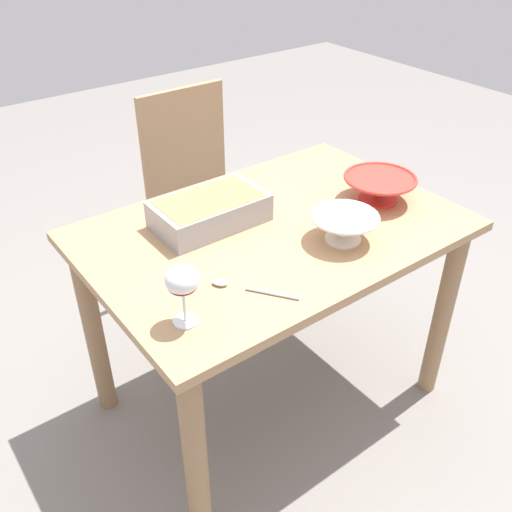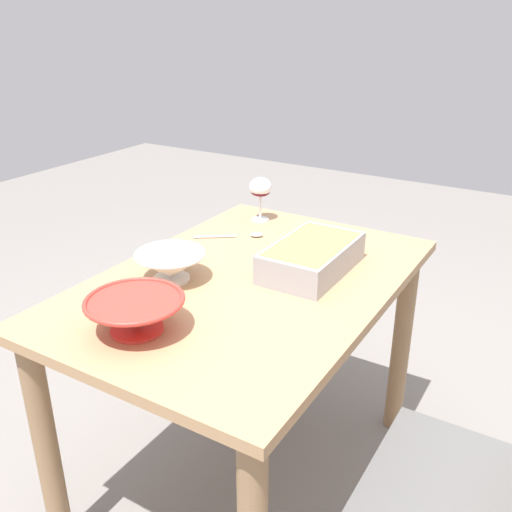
{
  "view_description": "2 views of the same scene",
  "coord_description": "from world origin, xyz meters",
  "px_view_note": "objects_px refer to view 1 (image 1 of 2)",
  "views": [
    {
      "loc": [
        -0.97,
        -1.2,
        1.69
      ],
      "look_at": [
        -0.18,
        -0.15,
        0.81
      ],
      "focal_mm": 39.87,
      "sensor_mm": 36.0,
      "label": 1
    },
    {
      "loc": [
        1.27,
        0.8,
        1.49
      ],
      "look_at": [
        -0.11,
        -0.04,
        0.79
      ],
      "focal_mm": 39.59,
      "sensor_mm": 36.0,
      "label": 2
    }
  ],
  "objects_px": {
    "chair": "(198,190)",
    "serving_spoon": "(237,286)",
    "casserole_dish": "(210,210)",
    "small_bowl": "(379,187)",
    "wine_glass": "(182,283)",
    "dining_table": "(273,261)",
    "mixing_bowl": "(344,226)"
  },
  "relations": [
    {
      "from": "wine_glass",
      "to": "small_bowl",
      "type": "height_order",
      "value": "wine_glass"
    },
    {
      "from": "dining_table",
      "to": "wine_glass",
      "type": "relative_size",
      "value": 7.04
    },
    {
      "from": "casserole_dish",
      "to": "small_bowl",
      "type": "height_order",
      "value": "same"
    },
    {
      "from": "serving_spoon",
      "to": "mixing_bowl",
      "type": "bearing_deg",
      "value": 0.77
    },
    {
      "from": "dining_table",
      "to": "chair",
      "type": "relative_size",
      "value": 1.23
    },
    {
      "from": "dining_table",
      "to": "mixing_bowl",
      "type": "distance_m",
      "value": 0.29
    },
    {
      "from": "mixing_bowl",
      "to": "wine_glass",
      "type": "bearing_deg",
      "value": -175.93
    },
    {
      "from": "chair",
      "to": "casserole_dish",
      "type": "xyz_separation_m",
      "value": [
        -0.33,
        -0.62,
        0.29
      ]
    },
    {
      "from": "chair",
      "to": "serving_spoon",
      "type": "distance_m",
      "value": 1.09
    },
    {
      "from": "dining_table",
      "to": "mixing_bowl",
      "type": "xyz_separation_m",
      "value": [
        0.12,
        -0.19,
        0.18
      ]
    },
    {
      "from": "mixing_bowl",
      "to": "small_bowl",
      "type": "bearing_deg",
      "value": 22.37
    },
    {
      "from": "mixing_bowl",
      "to": "small_bowl",
      "type": "xyz_separation_m",
      "value": [
        0.27,
        0.11,
        0.0
      ]
    },
    {
      "from": "casserole_dish",
      "to": "serving_spoon",
      "type": "distance_m",
      "value": 0.36
    },
    {
      "from": "chair",
      "to": "casserole_dish",
      "type": "height_order",
      "value": "chair"
    },
    {
      "from": "serving_spoon",
      "to": "chair",
      "type": "bearing_deg",
      "value": 64.43
    },
    {
      "from": "dining_table",
      "to": "chair",
      "type": "height_order",
      "value": "chair"
    },
    {
      "from": "chair",
      "to": "mixing_bowl",
      "type": "xyz_separation_m",
      "value": [
        -0.06,
        -0.95,
        0.29
      ]
    },
    {
      "from": "wine_glass",
      "to": "mixing_bowl",
      "type": "distance_m",
      "value": 0.59
    },
    {
      "from": "dining_table",
      "to": "serving_spoon",
      "type": "distance_m",
      "value": 0.36
    },
    {
      "from": "small_bowl",
      "to": "mixing_bowl",
      "type": "bearing_deg",
      "value": -157.63
    },
    {
      "from": "serving_spoon",
      "to": "dining_table",
      "type": "bearing_deg",
      "value": 35.03
    },
    {
      "from": "small_bowl",
      "to": "wine_glass",
      "type": "bearing_deg",
      "value": -169.82
    },
    {
      "from": "chair",
      "to": "casserole_dish",
      "type": "bearing_deg",
      "value": -117.76
    },
    {
      "from": "chair",
      "to": "casserole_dish",
      "type": "relative_size",
      "value": 2.72
    },
    {
      "from": "chair",
      "to": "serving_spoon",
      "type": "bearing_deg",
      "value": -115.57
    },
    {
      "from": "casserole_dish",
      "to": "small_bowl",
      "type": "distance_m",
      "value": 0.58
    },
    {
      "from": "mixing_bowl",
      "to": "serving_spoon",
      "type": "xyz_separation_m",
      "value": [
        -0.4,
        -0.01,
        -0.04
      ]
    },
    {
      "from": "casserole_dish",
      "to": "mixing_bowl",
      "type": "distance_m",
      "value": 0.42
    },
    {
      "from": "casserole_dish",
      "to": "serving_spoon",
      "type": "xyz_separation_m",
      "value": [
        -0.13,
        -0.33,
        -0.04
      ]
    },
    {
      "from": "chair",
      "to": "dining_table",
      "type": "bearing_deg",
      "value": -103.38
    },
    {
      "from": "casserole_dish",
      "to": "chair",
      "type": "bearing_deg",
      "value": 62.24
    },
    {
      "from": "dining_table",
      "to": "mixing_bowl",
      "type": "height_order",
      "value": "mixing_bowl"
    }
  ]
}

